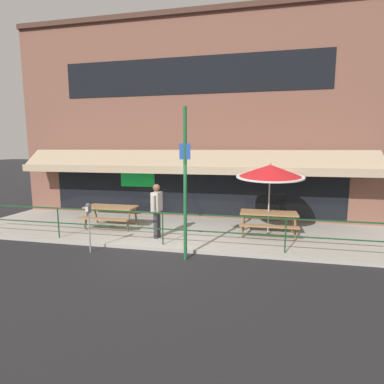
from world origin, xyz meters
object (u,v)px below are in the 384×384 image
picnic_table_centre (268,217)px  parking_meter_near (88,213)px  pedestrian_walking (157,208)px  patio_umbrella_centre (270,171)px  street_sign_pole (185,183)px  picnic_table_left (111,211)px

picnic_table_centre → parking_meter_near: (-4.95, -2.47, 0.44)m
pedestrian_walking → parking_meter_near: pedestrian_walking is taller
patio_umbrella_centre → pedestrian_walking: (-3.46, -1.06, -1.12)m
picnic_table_centre → pedestrian_walking: bearing=-163.6°
patio_umbrella_centre → street_sign_pole: (-2.21, -2.46, -0.15)m
picnic_table_left → pedestrian_walking: bearing=-23.0°
patio_umbrella_centre → street_sign_pole: size_ratio=0.60×
picnic_table_left → street_sign_pole: street_sign_pole is taller
pedestrian_walking → patio_umbrella_centre: bearing=17.1°
patio_umbrella_centre → pedestrian_walking: patio_umbrella_centre is taller
picnic_table_centre → parking_meter_near: parking_meter_near is taller
picnic_table_left → parking_meter_near: bearing=-77.6°
street_sign_pole → parking_meter_near: bearing=-178.9°
picnic_table_left → patio_umbrella_centre: patio_umbrella_centre is taller
picnic_table_left → picnic_table_centre: bearing=1.8°
pedestrian_walking → picnic_table_centre: bearing=16.4°
patio_umbrella_centre → street_sign_pole: bearing=-131.9°
picnic_table_left → street_sign_pole: size_ratio=0.46×
picnic_table_left → pedestrian_walking: 2.20m
parking_meter_near → street_sign_pole: bearing=1.1°
pedestrian_walking → parking_meter_near: (-1.49, -1.45, 0.09)m
picnic_table_left → picnic_table_centre: same height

